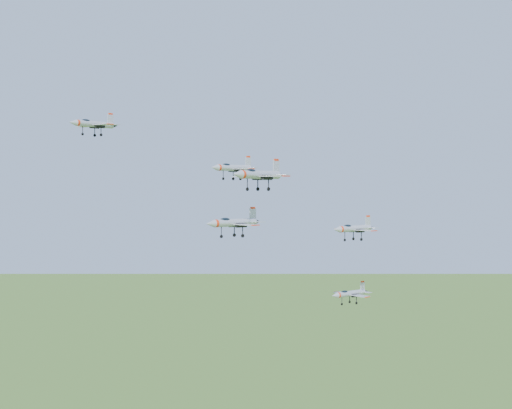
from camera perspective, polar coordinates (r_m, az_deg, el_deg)
jet_lead at (r=133.93m, az=-12.89°, el=6.31°), size 10.60×8.97×2.86m
jet_left_high at (r=127.74m, az=-1.87°, el=2.96°), size 10.58×8.86×2.83m
jet_right_high at (r=109.95m, az=0.19°, el=2.42°), size 11.94×10.13×3.23m
jet_left_low at (r=138.74m, az=-1.83°, el=-1.45°), size 13.95×11.63×3.73m
jet_right_low at (r=129.03m, az=7.81°, el=-1.91°), size 10.66×8.85×2.85m
jet_trail at (r=146.30m, az=7.50°, el=-7.07°), size 10.47×8.67×2.80m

